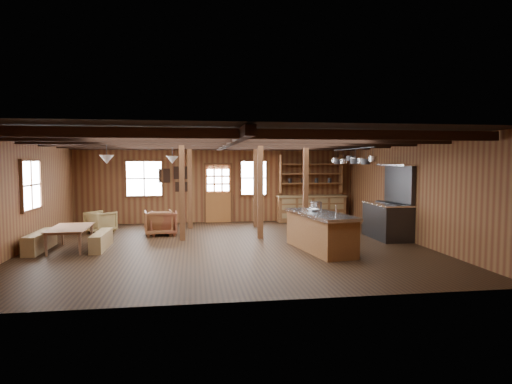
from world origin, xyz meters
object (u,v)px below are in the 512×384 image
at_px(commercial_range, 389,215).
at_px(dining_table, 72,238).
at_px(armchair_a, 164,223).
at_px(armchair_c, 101,222).
at_px(kitchen_island, 320,231).
at_px(armchair_b, 158,223).

bearing_deg(commercial_range, dining_table, -177.75).
height_order(armchair_a, armchair_c, armchair_a).
height_order(kitchen_island, armchair_c, kitchen_island).
distance_m(dining_table, armchair_a, 2.83).
bearing_deg(armchair_b, armchair_a, 174.53).
height_order(commercial_range, armchair_c, commercial_range).
bearing_deg(commercial_range, armchair_a, 166.57).
xyz_separation_m(commercial_range, armchair_b, (-6.58, 1.52, -0.30)).
relative_size(armchair_a, armchair_c, 1.07).
height_order(dining_table, armchair_b, armchair_b).
distance_m(commercial_range, armchair_b, 6.76).
xyz_separation_m(kitchen_island, armchair_b, (-4.12, 2.87, -0.10)).
bearing_deg(dining_table, armchair_b, -48.96).
bearing_deg(dining_table, armchair_a, -51.12).
xyz_separation_m(armchair_a, armchair_b, (-0.16, -0.01, 0.01)).
relative_size(dining_table, armchair_a, 2.05).
distance_m(kitchen_island, armchair_c, 6.92).
height_order(kitchen_island, dining_table, kitchen_island).
height_order(kitchen_island, armchair_b, kitchen_island).
bearing_deg(kitchen_island, armchair_b, 136.06).
bearing_deg(armchair_b, commercial_range, 158.63).
distance_m(armchair_a, armchair_c, 2.09).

